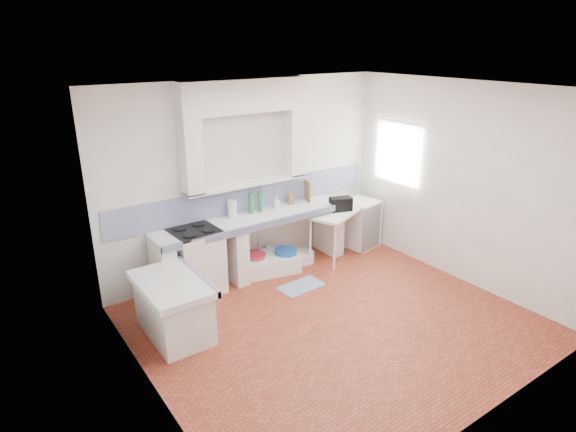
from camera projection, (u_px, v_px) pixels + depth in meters
floor at (334, 322)px, 5.95m from camera, size 4.50×4.50×0.00m
ceiling at (343, 89)px, 4.98m from camera, size 4.50×4.50×0.00m
wall_back at (249, 177)px, 7.00m from camera, size 4.50×0.00×4.50m
wall_front at (499, 285)px, 3.93m from camera, size 4.50×0.00×4.50m
wall_left at (145, 266)px, 4.25m from camera, size 0.00×4.50×4.50m
wall_right at (462, 184)px, 6.68m from camera, size 0.00×4.50×4.50m
alcove_mass at (244, 96)px, 6.44m from camera, size 1.90×0.25×0.45m
window_frame at (406, 153)px, 7.63m from camera, size 0.35×0.86×1.06m
lace_valance at (401, 130)px, 7.42m from camera, size 0.01×0.84×0.24m
counter_slab at (254, 219)px, 6.90m from camera, size 3.00×0.60×0.08m
counter_lip at (265, 225)px, 6.69m from camera, size 3.00×0.04×0.10m
counter_pier_left at (164, 273)px, 6.30m from camera, size 0.20×0.55×0.82m
counter_pier_mid at (234, 254)px, 6.87m from camera, size 0.20×0.55×0.82m
counter_pier_right at (329, 228)px, 7.81m from camera, size 0.20×0.55×0.82m
peninsula_top at (171, 284)px, 5.49m from camera, size 0.70×1.10×0.08m
peninsula_base at (174, 311)px, 5.61m from camera, size 0.60×1.00×0.62m
peninsula_lip at (198, 276)px, 5.67m from camera, size 0.04×1.10×0.10m
backsplash at (250, 197)px, 7.09m from camera, size 4.27×0.03×0.40m
stove at (196, 262)px, 6.54m from camera, size 0.65×0.63×0.88m
sink at (266, 264)px, 7.21m from camera, size 1.05×0.72×0.23m
side_table at (335, 235)px, 7.59m from camera, size 1.06×0.84×0.04m
fridge at (361, 223)px, 8.04m from camera, size 0.60×0.60×0.79m
bucket_red at (255, 263)px, 7.16m from camera, size 0.41×0.41×0.31m
bucket_orange at (276, 264)px, 7.23m from camera, size 0.33×0.33×0.23m
bucket_blue at (286, 259)px, 7.27m from camera, size 0.37×0.37×0.32m
basin_white at (302, 257)px, 7.56m from camera, size 0.41×0.41×0.15m
water_bottle_a at (253, 259)px, 7.29m from camera, size 0.11×0.11×0.30m
water_bottle_b at (269, 254)px, 7.44m from camera, size 0.11×0.11×0.33m
black_bag at (341, 204)px, 7.47m from camera, size 0.38×0.29×0.21m
green_bottle_a at (251, 203)px, 6.96m from camera, size 0.09×0.09×0.31m
green_bottle_b at (260, 201)px, 7.05m from camera, size 0.07×0.07×0.32m
knife_block at (291, 199)px, 7.38m from camera, size 0.10×0.09×0.18m
cutting_board at (307, 191)px, 7.53m from camera, size 0.09×0.23×0.32m
paper_towel at (232, 209)px, 6.81m from camera, size 0.16×0.16×0.26m
soap_bottle at (276, 202)px, 7.21m from camera, size 0.09×0.09×0.19m
rug at (301, 286)px, 6.80m from camera, size 0.66×0.40×0.01m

